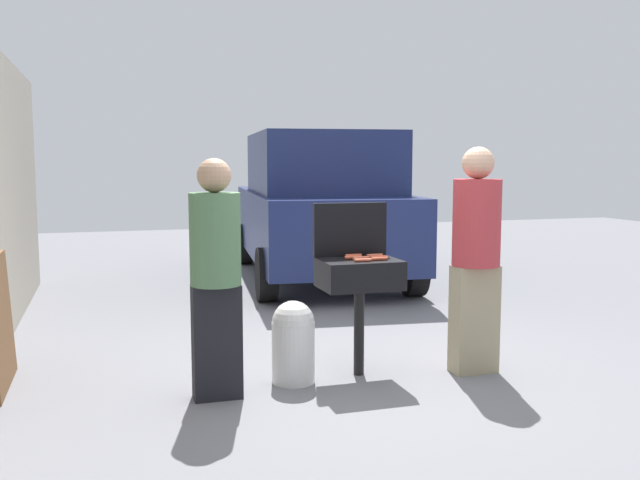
# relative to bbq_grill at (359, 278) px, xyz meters

# --- Properties ---
(ground_plane) EXTENTS (24.00, 24.00, 0.00)m
(ground_plane) POSITION_rel_bbq_grill_xyz_m (0.11, 0.06, -0.76)
(ground_plane) COLOR slate
(bbq_grill) EXTENTS (0.60, 0.44, 0.90)m
(bbq_grill) POSITION_rel_bbq_grill_xyz_m (0.00, 0.00, 0.00)
(bbq_grill) COLOR black
(bbq_grill) RESTS_ON ground
(grill_lid_open) EXTENTS (0.60, 0.05, 0.42)m
(grill_lid_open) POSITION_rel_bbq_grill_xyz_m (0.00, 0.22, 0.35)
(grill_lid_open) COLOR black
(grill_lid_open) RESTS_ON bbq_grill
(hot_dog_0) EXTENTS (0.13, 0.04, 0.03)m
(hot_dog_0) POSITION_rel_bbq_grill_xyz_m (-0.04, 0.03, 0.15)
(hot_dog_0) COLOR #B74C33
(hot_dog_0) RESTS_ON bbq_grill
(hot_dog_1) EXTENTS (0.13, 0.03, 0.03)m
(hot_dog_1) POSITION_rel_bbq_grill_xyz_m (0.00, 0.14, 0.15)
(hot_dog_1) COLOR #AD4228
(hot_dog_1) RESTS_ON bbq_grill
(hot_dog_2) EXTENTS (0.13, 0.03, 0.03)m
(hot_dog_2) POSITION_rel_bbq_grill_xyz_m (-0.02, 0.09, 0.15)
(hot_dog_2) COLOR #AD4228
(hot_dog_2) RESTS_ON bbq_grill
(hot_dog_3) EXTENTS (0.13, 0.04, 0.03)m
(hot_dog_3) POSITION_rel_bbq_grill_xyz_m (-0.02, -0.12, 0.15)
(hot_dog_3) COLOR #C6593D
(hot_dog_3) RESTS_ON bbq_grill
(hot_dog_4) EXTENTS (0.13, 0.03, 0.03)m
(hot_dog_4) POSITION_rel_bbq_grill_xyz_m (0.01, -0.01, 0.15)
(hot_dog_4) COLOR #C6593D
(hot_dog_4) RESTS_ON bbq_grill
(hot_dog_5) EXTENTS (0.13, 0.04, 0.03)m
(hot_dog_5) POSITION_rel_bbq_grill_xyz_m (0.16, 0.09, 0.15)
(hot_dog_5) COLOR #B74C33
(hot_dog_5) RESTS_ON bbq_grill
(hot_dog_6) EXTENTS (0.13, 0.03, 0.03)m
(hot_dog_6) POSITION_rel_bbq_grill_xyz_m (0.15, -0.03, 0.15)
(hot_dog_6) COLOR #B74C33
(hot_dog_6) RESTS_ON bbq_grill
(hot_dog_7) EXTENTS (0.13, 0.03, 0.03)m
(hot_dog_7) POSITION_rel_bbq_grill_xyz_m (0.12, -0.10, 0.15)
(hot_dog_7) COLOR #AD4228
(hot_dog_7) RESTS_ON bbq_grill
(hot_dog_8) EXTENTS (0.13, 0.04, 0.03)m
(hot_dog_8) POSITION_rel_bbq_grill_xyz_m (0.15, 0.00, 0.15)
(hot_dog_8) COLOR #B74C33
(hot_dog_8) RESTS_ON bbq_grill
(propane_tank) EXTENTS (0.32, 0.32, 0.62)m
(propane_tank) POSITION_rel_bbq_grill_xyz_m (-0.53, -0.04, -0.44)
(propane_tank) COLOR silver
(propane_tank) RESTS_ON ground
(person_left) EXTENTS (0.35, 0.35, 1.67)m
(person_left) POSITION_rel_bbq_grill_xyz_m (-1.13, -0.21, 0.15)
(person_left) COLOR black
(person_left) RESTS_ON ground
(person_right) EXTENTS (0.37, 0.37, 1.75)m
(person_right) POSITION_rel_bbq_grill_xyz_m (0.88, -0.20, 0.19)
(person_right) COLOR gray
(person_right) RESTS_ON ground
(parked_minivan) EXTENTS (2.42, 4.58, 2.02)m
(parked_minivan) POSITION_rel_bbq_grill_xyz_m (1.00, 4.34, 0.27)
(parked_minivan) COLOR navy
(parked_minivan) RESTS_ON ground
(leaning_board) EXTENTS (0.08, 0.90, 0.96)m
(leaning_board) POSITION_rel_bbq_grill_xyz_m (-2.59, 0.49, -0.28)
(leaning_board) COLOR brown
(leaning_board) RESTS_ON ground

